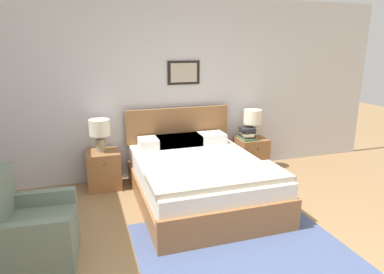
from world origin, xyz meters
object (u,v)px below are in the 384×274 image
object	(u,v)px
nightstand_near_window	(104,170)
table_lamp_by_door	(252,119)
nightstand_by_door	(251,154)
bed	(199,178)
table_lamp_near_window	(100,130)
armchair	(32,235)

from	to	relation	value
nightstand_near_window	table_lamp_by_door	xyz separation A→B (m)	(2.29, 0.02, 0.56)
nightstand_by_door	table_lamp_by_door	size ratio (longest dim) A/B	1.17
bed	table_lamp_near_window	distance (m)	1.49
bed	table_lamp_by_door	bearing A→B (deg)	34.78
armchair	nightstand_near_window	world-z (taller)	armchair
nightstand_near_window	nightstand_by_door	world-z (taller)	same
armchair	table_lamp_by_door	distance (m)	3.47
nightstand_by_door	table_lamp_near_window	world-z (taller)	table_lamp_near_window
armchair	nightstand_near_window	xyz separation A→B (m)	(0.73, 1.61, -0.04)
nightstand_near_window	table_lamp_near_window	bearing A→B (deg)	117.53
nightstand_by_door	table_lamp_by_door	bearing A→B (deg)	57.20
bed	nightstand_near_window	size ratio (longest dim) A/B	3.93
bed	armchair	world-z (taller)	bed
bed	armchair	bearing A→B (deg)	-156.02
armchair	nightstand_by_door	xyz separation A→B (m)	(3.00, 1.61, -0.04)
armchair	table_lamp_near_window	distance (m)	1.86
table_lamp_near_window	armchair	bearing A→B (deg)	-113.72
bed	nightstand_near_window	xyz separation A→B (m)	(-1.14, 0.78, -0.04)
nightstand_by_door	table_lamp_near_window	bearing A→B (deg)	179.44
bed	nightstand_by_door	world-z (taller)	bed
armchair	table_lamp_by_door	xyz separation A→B (m)	(3.02, 1.63, 0.52)
nightstand_by_door	table_lamp_by_door	xyz separation A→B (m)	(0.01, 0.02, 0.56)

